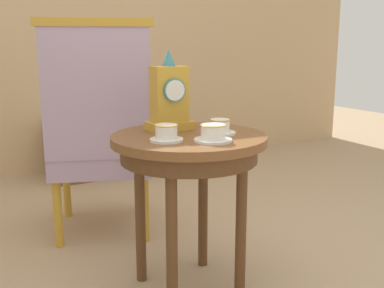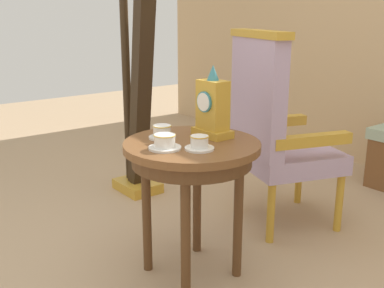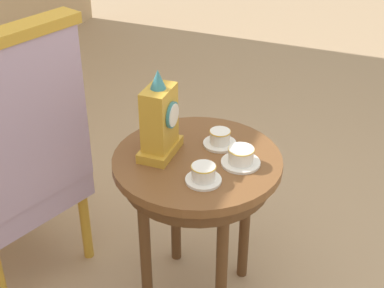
{
  "view_description": "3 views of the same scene",
  "coord_description": "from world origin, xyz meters",
  "views": [
    {
      "loc": [
        -0.82,
        -1.59,
        1.02
      ],
      "look_at": [
        0.09,
        0.1,
        0.61
      ],
      "focal_mm": 44.02,
      "sensor_mm": 36.0,
      "label": 1
    },
    {
      "loc": [
        1.63,
        -1.19,
        1.23
      ],
      "look_at": [
        0.02,
        0.07,
        0.64
      ],
      "focal_mm": 43.16,
      "sensor_mm": 36.0,
      "label": 2
    },
    {
      "loc": [
        -1.59,
        -0.55,
        1.78
      ],
      "look_at": [
        0.15,
        0.1,
        0.65
      ],
      "focal_mm": 53.0,
      "sensor_mm": 36.0,
      "label": 3
    }
  ],
  "objects": [
    {
      "name": "side_table",
      "position": [
        0.05,
        0.04,
        0.58
      ],
      "size": [
        0.63,
        0.63,
        0.66
      ],
      "color": "brown",
      "rests_on": "ground"
    },
    {
      "name": "armchair",
      "position": [
        -0.1,
        0.76,
        0.59
      ],
      "size": [
        0.69,
        0.68,
        1.14
      ],
      "color": "#B299B7",
      "rests_on": "ground"
    },
    {
      "name": "window_bench",
      "position": [
        0.36,
        1.95,
        0.22
      ],
      "size": [
        0.95,
        0.4,
        0.44
      ],
      "color": "#9EB299",
      "rests_on": "ground"
    },
    {
      "name": "teacup_right",
      "position": [
        0.06,
        -0.12,
        0.69
      ],
      "size": [
        0.14,
        0.14,
        0.07
      ],
      "color": "white",
      "rests_on": "side_table"
    },
    {
      "name": "teacup_left",
      "position": [
        -0.09,
        -0.03,
        0.69
      ],
      "size": [
        0.13,
        0.13,
        0.06
      ],
      "color": "white",
      "rests_on": "side_table"
    },
    {
      "name": "teacup_center",
      "position": [
        0.16,
        -0.01,
        0.69
      ],
      "size": [
        0.13,
        0.13,
        0.06
      ],
      "color": "white",
      "rests_on": "side_table"
    },
    {
      "name": "mantel_clock",
      "position": [
        0.03,
        0.18,
        0.8
      ],
      "size": [
        0.19,
        0.11,
        0.34
      ],
      "color": "gold",
      "rests_on": "side_table"
    }
  ]
}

